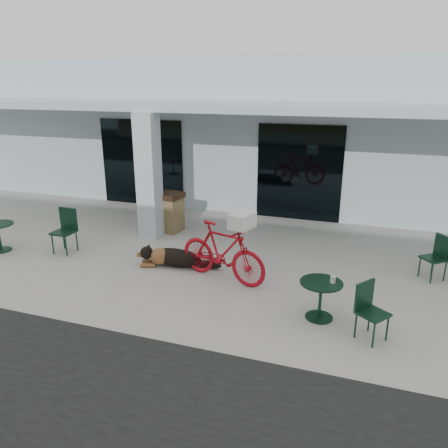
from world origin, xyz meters
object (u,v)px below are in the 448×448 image
at_px(dog, 175,256).
at_px(cafe_table_far, 320,300).
at_px(bicycle, 222,252).
at_px(cafe_chair_far_a, 373,313).
at_px(trash_receptacle, 170,212).
at_px(cafe_chair_far_b, 434,258).
at_px(cafe_chair_near, 64,232).

distance_m(dog, cafe_table_far, 3.44).
xyz_separation_m(bicycle, cafe_table_far, (2.04, -0.90, -0.26)).
distance_m(cafe_chair_far_a, trash_receptacle, 6.35).
height_order(dog, trash_receptacle, trash_receptacle).
xyz_separation_m(dog, cafe_chair_far_b, (5.17, 1.10, 0.23)).
xyz_separation_m(bicycle, trash_receptacle, (-2.30, 2.40, -0.07)).
distance_m(cafe_chair_near, cafe_chair_far_a, 6.99).
height_order(bicycle, cafe_table_far, bicycle).
bearing_deg(cafe_chair_far_b, cafe_chair_far_a, -60.58).
xyz_separation_m(cafe_table_far, cafe_chair_far_a, (0.83, -0.38, 0.12)).
relative_size(dog, trash_receptacle, 1.30).
xyz_separation_m(bicycle, cafe_chair_far_b, (3.99, 1.40, -0.14)).
bearing_deg(trash_receptacle, dog, -61.94).
distance_m(bicycle, cafe_chair_far_b, 4.23).
xyz_separation_m(dog, trash_receptacle, (-1.12, 2.10, 0.30)).
xyz_separation_m(cafe_chair_near, cafe_table_far, (5.99, -1.10, -0.18)).
relative_size(bicycle, cafe_table_far, 2.78).
relative_size(bicycle, cafe_chair_far_b, 2.17).
height_order(bicycle, cafe_chair_far_b, bicycle).
bearing_deg(dog, cafe_chair_far_b, -5.27).
bearing_deg(bicycle, trash_receptacle, 59.66).
relative_size(bicycle, cafe_chair_far_a, 2.17).
height_order(bicycle, trash_receptacle, bicycle).
relative_size(cafe_chair_near, cafe_table_far, 1.45).
xyz_separation_m(dog, cafe_chair_near, (-2.77, -0.10, 0.29)).
relative_size(cafe_chair_near, cafe_chair_far_a, 1.13).
xyz_separation_m(bicycle, cafe_chair_near, (-3.95, 0.20, -0.08)).
bearing_deg(cafe_chair_far_b, cafe_chair_near, -119.41).
bearing_deg(cafe_chair_far_b, bicycle, -108.70).
relative_size(cafe_table_far, cafe_chair_far_b, 0.78).
xyz_separation_m(cafe_table_far, cafe_chair_far_b, (1.95, 2.30, 0.12)).
xyz_separation_m(cafe_chair_near, cafe_chair_far_b, (7.94, 1.20, -0.06)).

